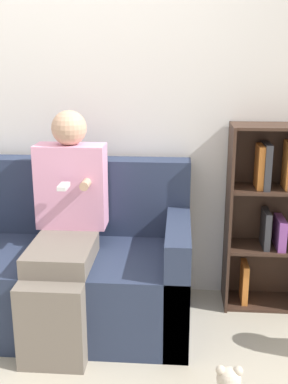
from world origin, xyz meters
The scene contains 5 objects.
ground_plane centered at (0.00, 0.00, 0.00)m, with size 14.00×14.00×0.00m, color #B2A893.
back_wall centered at (0.00, 0.96, 1.27)m, with size 10.00×0.06×2.55m.
couch centered at (-0.19, 0.52, 0.32)m, with size 2.14×0.83×0.96m.
adult_seated centered at (0.15, 0.40, 0.67)m, with size 0.42×0.77×1.29m.
bookshelf centered at (1.40, 0.80, 0.66)m, with size 0.55×0.30×1.19m.
Camera 1 is at (0.81, -2.16, 1.61)m, focal length 45.00 mm.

